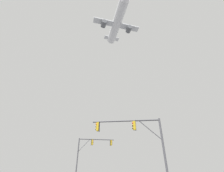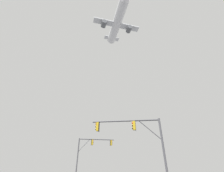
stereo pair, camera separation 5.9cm
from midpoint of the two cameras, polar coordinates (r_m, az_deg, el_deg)
The scene contains 3 objects.
signal_pole_near at distance 16.18m, azimuth 8.97°, elevation -17.31°, with size 7.06×1.33×6.14m.
signal_pole_far at distance 28.97m, azimuth -8.08°, elevation -22.16°, with size 6.32×0.96×6.38m.
airplane at distance 66.98m, azimuth 1.84°, elevation 22.82°, with size 19.23×24.90×6.80m.
Camera 1 is at (-0.99, -6.84, 1.48)m, focal length 24.11 mm.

